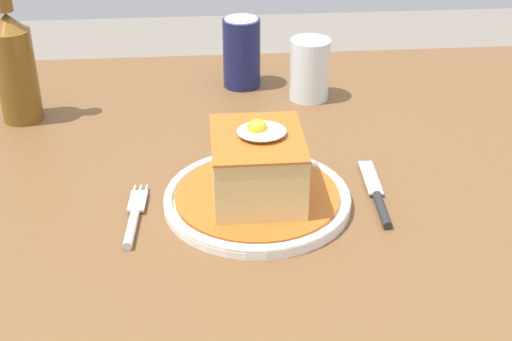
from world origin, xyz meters
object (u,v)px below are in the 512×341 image
object	(u,v)px
soda_can	(242,53)
beer_bottle_amber	(14,61)
main_plate	(257,198)
knife	(379,200)
fork	(133,220)
drinking_glass	(309,73)

from	to	relation	value
soda_can	beer_bottle_amber	distance (m)	0.38
main_plate	knife	distance (m)	0.16
fork	soda_can	distance (m)	0.46
soda_can	fork	bearing A→B (deg)	-111.08
main_plate	knife	xyz separation A→B (m)	(0.16, -0.01, -0.00)
main_plate	drinking_glass	distance (m)	0.36
knife	drinking_glass	xyz separation A→B (m)	(-0.04, 0.35, 0.04)
drinking_glass	main_plate	bearing A→B (deg)	-109.41
fork	drinking_glass	bearing A→B (deg)	52.84
fork	knife	xyz separation A→B (m)	(0.32, 0.02, -0.00)
fork	knife	size ratio (longest dim) A/B	0.86
beer_bottle_amber	soda_can	bearing A→B (deg)	16.65
knife	soda_can	bearing A→B (deg)	110.43
beer_bottle_amber	drinking_glass	world-z (taller)	beer_bottle_amber
soda_can	knife	bearing A→B (deg)	-69.57
fork	drinking_glass	distance (m)	0.46
fork	soda_can	world-z (taller)	soda_can
fork	beer_bottle_amber	world-z (taller)	beer_bottle_amber
main_plate	beer_bottle_amber	distance (m)	0.47
knife	soda_can	distance (m)	0.44
fork	knife	distance (m)	0.32
fork	soda_can	size ratio (longest dim) A/B	1.14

